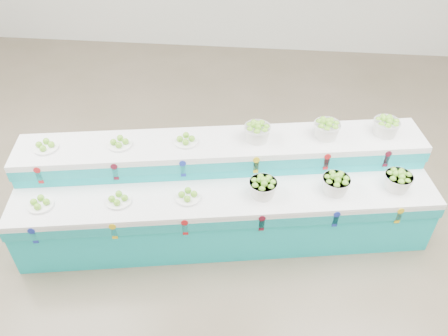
{
  "coord_description": "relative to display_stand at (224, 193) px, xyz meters",
  "views": [
    {
      "loc": [
        0.64,
        -3.33,
        3.89
      ],
      "look_at": [
        0.29,
        0.21,
        0.87
      ],
      "focal_mm": 35.55,
      "sensor_mm": 36.0,
      "label": 1
    }
  ],
  "objects": [
    {
      "name": "ground",
      "position": [
        -0.29,
        -0.21,
        -0.51
      ],
      "size": [
        10.0,
        10.0,
        0.0
      ],
      "primitive_type": "plane",
      "color": "brown",
      "rests_on": "ground"
    },
    {
      "name": "display_stand",
      "position": [
        0.0,
        0.0,
        0.0
      ],
      "size": [
        4.58,
        1.89,
        1.02
      ],
      "primitive_type": null,
      "rotation": [
        0.0,
        0.0,
        0.17
      ],
      "color": "#17BFC4",
      "rests_on": "ground"
    },
    {
      "name": "plate_lower_left",
      "position": [
        -1.79,
        -0.59,
        0.26
      ],
      "size": [
        0.31,
        0.31,
        0.09
      ],
      "primitive_type": "cylinder",
      "rotation": [
        0.0,
        0.0,
        0.17
      ],
      "color": "white",
      "rests_on": "display_stand"
    },
    {
      "name": "plate_lower_mid",
      "position": [
        -1.03,
        -0.46,
        0.26
      ],
      "size": [
        0.31,
        0.31,
        0.09
      ],
      "primitive_type": "cylinder",
      "rotation": [
        0.0,
        0.0,
        0.17
      ],
      "color": "white",
      "rests_on": "display_stand"
    },
    {
      "name": "plate_lower_right",
      "position": [
        -0.34,
        -0.34,
        0.26
      ],
      "size": [
        0.31,
        0.31,
        0.09
      ],
      "primitive_type": "cylinder",
      "rotation": [
        0.0,
        0.0,
        0.17
      ],
      "color": "white",
      "rests_on": "display_stand"
    },
    {
      "name": "basket_lower_left",
      "position": [
        0.42,
        -0.21,
        0.32
      ],
      "size": [
        0.33,
        0.33,
        0.21
      ],
      "primitive_type": null,
      "rotation": [
        0.0,
        0.0,
        0.17
      ],
      "color": "silver",
      "rests_on": "display_stand"
    },
    {
      "name": "basket_lower_mid",
      "position": [
        1.16,
        -0.08,
        0.32
      ],
      "size": [
        0.33,
        0.33,
        0.21
      ],
      "primitive_type": null,
      "rotation": [
        0.0,
        0.0,
        0.17
      ],
      "color": "silver",
      "rests_on": "display_stand"
    },
    {
      "name": "basket_lower_right",
      "position": [
        1.81,
        0.03,
        0.32
      ],
      "size": [
        0.33,
        0.33,
        0.21
      ],
      "primitive_type": null,
      "rotation": [
        0.0,
        0.0,
        0.17
      ],
      "color": "silver",
      "rests_on": "display_stand"
    },
    {
      "name": "plate_upper_left",
      "position": [
        -1.88,
        -0.05,
        0.56
      ],
      "size": [
        0.31,
        0.31,
        0.09
      ],
      "primitive_type": "cylinder",
      "rotation": [
        0.0,
        0.0,
        0.17
      ],
      "color": "white",
      "rests_on": "display_stand"
    },
    {
      "name": "plate_upper_mid",
      "position": [
        -1.12,
        0.08,
        0.56
      ],
      "size": [
        0.31,
        0.31,
        0.09
      ],
      "primitive_type": "cylinder",
      "rotation": [
        0.0,
        0.0,
        0.17
      ],
      "color": "white",
      "rests_on": "display_stand"
    },
    {
      "name": "plate_upper_right",
      "position": [
        -0.43,
        0.21,
        0.56
      ],
      "size": [
        0.31,
        0.31,
        0.09
      ],
      "primitive_type": "cylinder",
      "rotation": [
        0.0,
        0.0,
        0.17
      ],
      "color": "white",
      "rests_on": "display_stand"
    },
    {
      "name": "basket_upper_left",
      "position": [
        0.32,
        0.34,
        0.62
      ],
      "size": [
        0.33,
        0.33,
        0.21
      ],
      "primitive_type": null,
      "rotation": [
        0.0,
        0.0,
        0.17
      ],
      "color": "silver",
      "rests_on": "display_stand"
    },
    {
      "name": "basket_upper_mid",
      "position": [
        1.07,
        0.47,
        0.62
      ],
      "size": [
        0.33,
        0.33,
        0.21
      ],
      "primitive_type": null,
      "rotation": [
        0.0,
        0.0,
        0.17
      ],
      "color": "silver",
      "rests_on": "display_stand"
    },
    {
      "name": "basket_upper_right",
      "position": [
        1.72,
        0.58,
        0.62
      ],
      "size": [
        0.33,
        0.33,
        0.21
      ],
      "primitive_type": null,
      "rotation": [
        0.0,
        0.0,
        0.17
      ],
      "color": "silver",
      "rests_on": "display_stand"
    }
  ]
}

